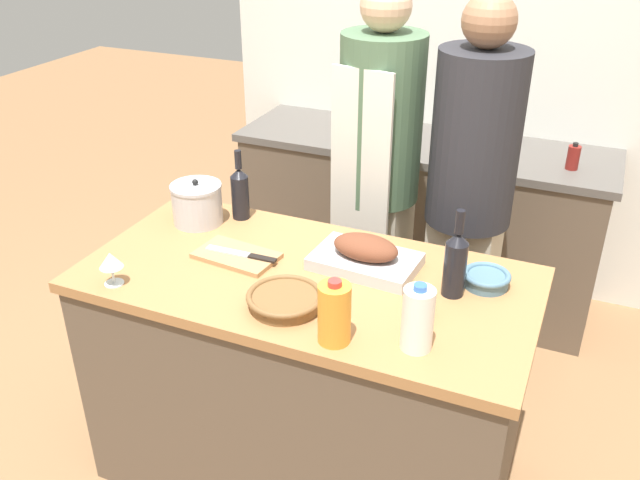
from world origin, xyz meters
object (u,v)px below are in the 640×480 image
roasting_pan (365,256)px  person_cook_guest (470,191)px  knife_chef (244,254)px  condiment_bottle_short (357,107)px  wine_glass_left (422,292)px  condiment_bottle_tall (573,157)px  cutting_board (237,256)px  stock_pot (197,203)px  wicker_basket (285,299)px  person_cook_aproned (378,169)px  mixing_bowl (486,278)px  condiment_bottle_extra (457,135)px  wine_bottle_dark (455,262)px  wine_glass_right (111,261)px  juice_jug (334,313)px  milk_jug (418,319)px  wine_bottle_green (240,192)px

roasting_pan → person_cook_guest: bearing=71.1°
knife_chef → condiment_bottle_short: condiment_bottle_short is taller
wine_glass_left → condiment_bottle_tall: bearing=77.9°
person_cook_guest → cutting_board: bearing=-123.9°
wine_glass_left → person_cook_guest: bearing=92.5°
stock_pot → condiment_bottle_tall: size_ratio=1.53×
wicker_basket → person_cook_aproned: 1.05m
mixing_bowl → condiment_bottle_extra: condiment_bottle_extra is taller
mixing_bowl → condiment_bottle_short: bearing=125.0°
wicker_basket → wine_bottle_dark: size_ratio=0.81×
wine_glass_right → person_cook_aproned: person_cook_aproned is taller
knife_chef → wicker_basket: bearing=-38.4°
mixing_bowl → person_cook_aproned: (-0.61, 0.66, 0.05)m
juice_jug → person_cook_aproned: bearing=102.7°
juice_jug → roasting_pan: bearing=98.1°
condiment_bottle_extra → person_cook_guest: (0.21, -0.64, -0.01)m
wine_glass_left → cutting_board: bearing=172.9°
wine_glass_right → person_cook_aproned: (0.55, 1.15, -0.01)m
cutting_board → condiment_bottle_short: (-0.14, 1.61, 0.08)m
milk_jug → mixing_bowl: bearing=73.9°
roasting_pan → wine_bottle_green: (-0.60, 0.18, 0.07)m
knife_chef → wine_bottle_green: bearing=120.6°
wine_bottle_dark → knife_chef: wine_bottle_dark is taller
juice_jug → stock_pot: bearing=147.2°
wine_glass_left → knife_chef: wine_glass_left is taller
wine_glass_left → condiment_bottle_short: size_ratio=0.54×
wine_bottle_dark → condiment_bottle_short: size_ratio=1.40×
wine_glass_left → knife_chef: (-0.68, 0.09, -0.07)m
mixing_bowl → milk_jug: 0.45m
mixing_bowl → condiment_bottle_tall: (0.17, 1.24, 0.02)m
knife_chef → condiment_bottle_tall: (1.01, 1.41, 0.03)m
cutting_board → condiment_bottle_tall: 1.75m
stock_pot → condiment_bottle_extra: 1.44m
condiment_bottle_short → wine_bottle_dark: bearing=-59.2°
roasting_pan → condiment_bottle_extra: size_ratio=2.00×
juice_jug → wine_bottle_green: (-0.66, 0.62, 0.02)m
juice_jug → person_cook_aproned: (-0.26, 1.15, -0.02)m
condiment_bottle_extra → person_cook_guest: size_ratio=0.11×
condiment_bottle_short → condiment_bottle_extra: condiment_bottle_short is taller
wine_glass_right → condiment_bottle_tall: bearing=52.4°
wicker_basket → wine_glass_right: 0.61m
roasting_pan → cutting_board: (-0.45, -0.12, -0.04)m
wicker_basket → person_cook_aproned: (-0.05, 1.04, 0.05)m
wicker_basket → knife_chef: bearing=141.6°
condiment_bottle_short → stock_pot: bearing=-95.9°
condiment_bottle_extra → milk_jug: bearing=-80.6°
milk_jug → wine_glass_left: bearing=101.2°
roasting_pan → stock_pot: 0.74m
wine_bottle_dark → person_cook_aproned: (-0.52, 0.75, -0.05)m
condiment_bottle_short → person_cook_aproned: 0.88m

